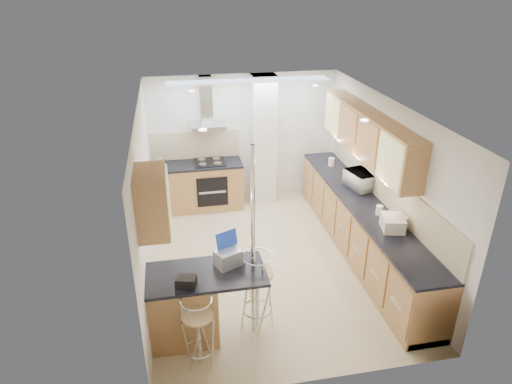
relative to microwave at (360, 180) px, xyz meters
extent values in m
plane|color=#C5B283|center=(-1.63, -0.49, -1.06)|extent=(4.80, 4.80, 0.00)
cube|color=silver|center=(-1.63, 1.91, 0.19)|extent=(3.60, 0.04, 2.50)
cube|color=silver|center=(-1.63, -2.89, 0.19)|extent=(3.60, 0.04, 2.50)
cube|color=silver|center=(-3.43, -0.49, 0.19)|extent=(0.04, 4.80, 2.50)
cube|color=silver|center=(0.17, -0.49, 0.19)|extent=(0.04, 4.80, 2.50)
cube|color=white|center=(-1.63, -0.49, 1.44)|extent=(3.60, 4.80, 0.02)
cube|color=#A86F43|center=(0.00, -0.09, 0.82)|extent=(0.34, 3.00, 0.72)
cube|color=#A86F43|center=(-3.26, -1.84, 0.82)|extent=(0.34, 0.62, 0.72)
cube|color=beige|center=(0.15, -0.49, 0.12)|extent=(0.03, 4.40, 0.56)
cube|color=beige|center=(-2.58, 1.89, 0.12)|extent=(1.70, 0.03, 0.56)
cube|color=white|center=(-1.28, 1.71, 0.19)|extent=(0.45, 0.40, 2.50)
cube|color=#B4B6B9|center=(-2.33, 1.66, 0.56)|extent=(0.62, 0.48, 0.08)
cube|color=#B4B6B9|center=(-2.33, 1.80, 1.00)|extent=(0.22, 0.20, 0.88)
cylinder|color=silver|center=(-2.16, -1.94, 0.19)|extent=(0.05, 0.05, 2.50)
cube|color=black|center=(-2.33, 1.30, -0.61)|extent=(0.58, 0.02, 0.58)
cube|color=black|center=(-2.33, 1.61, -0.14)|extent=(0.58, 0.50, 0.02)
cube|color=tan|center=(-1.63, 1.31, 1.42)|extent=(2.80, 0.35, 0.02)
cube|color=#A86F43|center=(-0.13, -0.49, -0.62)|extent=(0.60, 4.40, 0.88)
cube|color=black|center=(-0.13, -0.49, -0.16)|extent=(0.63, 4.40, 0.04)
cube|color=#A86F43|center=(-2.58, 1.61, -0.62)|extent=(1.70, 0.60, 0.88)
cube|color=black|center=(-2.58, 1.61, -0.16)|extent=(1.70, 0.63, 0.04)
cube|color=#A86F43|center=(-2.76, -1.94, -0.61)|extent=(1.35, 0.62, 0.90)
cube|color=black|center=(-2.76, -1.94, -0.14)|extent=(1.47, 0.72, 0.04)
imported|color=white|center=(0.00, 0.00, 0.00)|extent=(0.47, 0.59, 0.29)
cube|color=#A8A9B0|center=(-2.45, -1.83, -0.02)|extent=(0.36, 0.32, 0.20)
cube|color=black|center=(-2.97, -2.15, -0.06)|extent=(0.26, 0.21, 0.12)
cylinder|color=beige|center=(-0.08, -0.08, -0.05)|extent=(0.13, 0.13, 0.19)
cylinder|color=beige|center=(-0.14, 1.03, -0.07)|extent=(0.13, 0.13, 0.15)
cylinder|color=#ADA78A|center=(0.03, -1.40, -0.05)|extent=(0.18, 0.18, 0.20)
cylinder|color=white|center=(-0.08, -0.93, -0.07)|extent=(0.11, 0.11, 0.14)
cube|color=beige|center=(-0.09, -1.36, -0.05)|extent=(0.36, 0.42, 0.19)
cylinder|color=#B4B6B9|center=(-3.24, 1.49, -0.04)|extent=(0.16, 0.16, 0.20)
camera|label=1|loc=(-2.99, -6.41, 3.05)|focal=32.00mm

